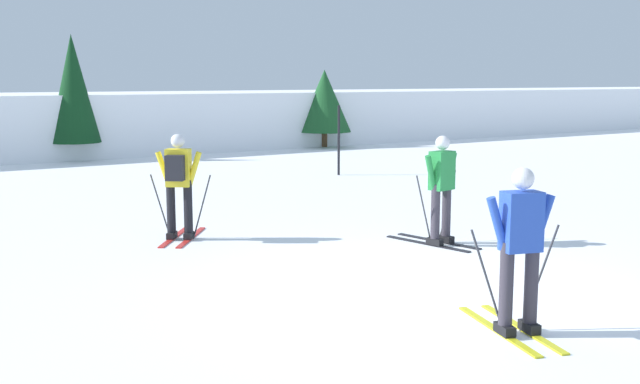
# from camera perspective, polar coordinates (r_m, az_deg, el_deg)

# --- Properties ---
(ground_plane) EXTENTS (120.00, 120.00, 0.00)m
(ground_plane) POSITION_cam_1_polar(r_m,az_deg,el_deg) (9.44, 7.22, -7.32)
(ground_plane) COLOR white
(far_snow_ridge) EXTENTS (80.00, 6.34, 2.07)m
(far_snow_ridge) POSITION_cam_1_polar(r_m,az_deg,el_deg) (27.95, -20.73, 4.83)
(far_snow_ridge) COLOR white
(far_snow_ridge) RESTS_ON ground
(skier_green) EXTENTS (0.99, 1.64, 1.71)m
(skier_green) POSITION_cam_1_polar(r_m,az_deg,el_deg) (11.84, 9.12, 0.40)
(skier_green) COLOR black
(skier_green) RESTS_ON ground
(skier_blue) EXTENTS (0.96, 1.64, 1.71)m
(skier_blue) POSITION_cam_1_polar(r_m,az_deg,el_deg) (7.81, 14.85, -3.98)
(skier_blue) COLOR gold
(skier_blue) RESTS_ON ground
(skier_yellow) EXTENTS (1.27, 1.50, 1.71)m
(skier_yellow) POSITION_cam_1_polar(r_m,az_deg,el_deg) (12.23, -10.64, 0.80)
(skier_yellow) COLOR red
(skier_yellow) RESTS_ON ground
(trail_marker_pole) EXTENTS (0.06, 0.06, 1.87)m
(trail_marker_pole) POSITION_cam_1_polar(r_m,az_deg,el_deg) (20.31, 1.42, 3.92)
(trail_marker_pole) COLOR black
(trail_marker_pole) RESTS_ON ground
(conifer_far_left) EXTENTS (1.60, 1.60, 3.97)m
(conifer_far_left) POSITION_cam_1_polar(r_m,az_deg,el_deg) (25.17, -18.13, 7.41)
(conifer_far_left) COLOR #513823
(conifer_far_left) RESTS_ON ground
(conifer_far_right) EXTENTS (2.03, 2.03, 2.92)m
(conifer_far_right) POSITION_cam_1_polar(r_m,az_deg,el_deg) (28.78, 0.34, 6.88)
(conifer_far_right) COLOR #513823
(conifer_far_right) RESTS_ON ground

